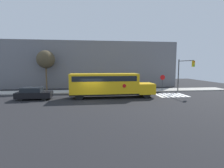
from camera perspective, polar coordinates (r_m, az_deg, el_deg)
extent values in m
plane|color=black|center=(20.70, -6.55, -5.21)|extent=(60.00, 60.00, 0.00)
cube|color=#B2ADA3|center=(27.09, -6.77, -2.38)|extent=(44.00, 3.00, 0.15)
cube|color=slate|center=(33.30, -6.99, 6.30)|extent=(32.00, 4.00, 8.39)
cube|color=white|center=(24.49, 15.05, -3.61)|extent=(0.50, 3.20, 0.01)
cube|color=white|center=(24.77, 16.55, -3.55)|extent=(0.50, 3.20, 0.01)
cube|color=white|center=(25.06, 18.01, -3.49)|extent=(0.50, 3.20, 0.01)
cube|color=white|center=(25.36, 19.44, -3.42)|extent=(0.50, 3.20, 0.01)
cube|color=white|center=(25.69, 20.84, -3.36)|extent=(0.50, 3.20, 0.01)
cube|color=white|center=(26.02, 22.20, -3.29)|extent=(0.50, 3.20, 0.01)
cube|color=yellow|center=(21.81, -2.59, 0.02)|extent=(8.38, 2.50, 2.57)
cube|color=yellow|center=(22.93, 10.61, -1.38)|extent=(2.12, 2.50, 1.31)
cube|color=black|center=(21.97, -2.57, -3.12)|extent=(8.38, 2.54, 0.16)
cube|color=black|center=(21.75, -2.60, 1.95)|extent=(7.71, 2.53, 0.64)
cylinder|color=red|center=(20.88, 4.03, -0.62)|extent=(0.44, 0.02, 0.44)
cylinder|color=black|center=(24.00, 9.54, -2.48)|extent=(1.00, 0.30, 1.00)
cylinder|color=black|center=(21.97, 11.18, -3.31)|extent=(1.00, 0.30, 1.00)
cylinder|color=black|center=(23.00, -10.25, -2.87)|extent=(1.00, 0.30, 1.00)
cylinder|color=black|center=(20.87, -10.54, -3.79)|extent=(1.00, 0.30, 1.00)
cube|color=black|center=(22.78, -24.03, -3.21)|extent=(4.01, 1.84, 0.70)
cube|color=#1E2328|center=(22.76, -24.67, -1.67)|extent=(2.24, 1.69, 0.54)
cylinder|color=black|center=(23.24, -20.31, -3.51)|extent=(0.64, 0.22, 0.64)
cylinder|color=black|center=(21.71, -21.25, -4.20)|extent=(0.64, 0.22, 0.64)
cylinder|color=black|center=(23.97, -26.49, -3.49)|extent=(0.64, 0.22, 0.64)
cylinder|color=black|center=(22.49, -27.82, -4.15)|extent=(0.64, 0.22, 0.64)
cylinder|color=#38383A|center=(28.69, 16.09, -0.03)|extent=(0.07, 0.07, 2.21)
cylinder|color=red|center=(28.56, 16.19, 2.08)|extent=(0.79, 0.03, 0.79)
cylinder|color=#38383A|center=(29.15, 20.85, 2.61)|extent=(0.16, 0.16, 4.96)
cylinder|color=#38383A|center=(27.40, 22.98, 7.00)|extent=(0.10, 3.93, 0.10)
cube|color=yellow|center=(25.80, 25.03, 6.00)|extent=(0.28, 0.28, 0.80)
cylinder|color=red|center=(25.67, 25.24, 6.57)|extent=(0.18, 0.02, 0.18)
cylinder|color=#EAB214|center=(25.67, 25.21, 5.99)|extent=(0.18, 0.02, 0.18)
cylinder|color=green|center=(25.67, 25.19, 5.41)|extent=(0.18, 0.02, 0.18)
cylinder|color=brown|center=(30.65, -20.63, 2.04)|extent=(0.24, 0.24, 4.17)
sphere|color=#4C422D|center=(30.60, -20.84, 7.56)|extent=(2.90, 2.90, 2.90)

